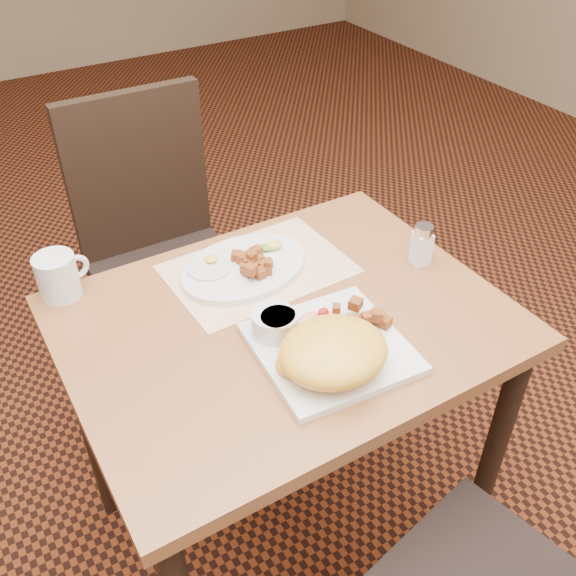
# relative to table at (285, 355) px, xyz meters

# --- Properties ---
(ground) EXTENTS (8.00, 8.00, 0.00)m
(ground) POSITION_rel_table_xyz_m (0.00, 0.00, -0.64)
(ground) COLOR black
(ground) RESTS_ON ground
(table) EXTENTS (0.90, 0.70, 0.75)m
(table) POSITION_rel_table_xyz_m (0.00, 0.00, 0.00)
(table) COLOR #995A2F
(table) RESTS_ON ground
(chair_far) EXTENTS (0.42, 0.43, 0.97)m
(chair_far) POSITION_rel_table_xyz_m (-0.02, 0.71, -0.10)
(chair_far) COLOR black
(chair_far) RESTS_ON ground
(placemat) EXTENTS (0.41, 0.29, 0.00)m
(placemat) POSITION_rel_table_xyz_m (0.03, 0.18, 0.11)
(placemat) COLOR white
(placemat) RESTS_ON table
(plate_square) EXTENTS (0.30, 0.30, 0.02)m
(plate_square) POSITION_rel_table_xyz_m (0.02, -0.13, 0.12)
(plate_square) COLOR silver
(plate_square) RESTS_ON table
(plate_oval) EXTENTS (0.34, 0.27, 0.02)m
(plate_oval) POSITION_rel_table_xyz_m (0.00, 0.18, 0.12)
(plate_oval) COLOR silver
(plate_oval) RESTS_ON placemat
(hollandaise_mound) EXTENTS (0.21, 0.19, 0.08)m
(hollandaise_mound) POSITION_rel_table_xyz_m (-0.01, -0.18, 0.16)
(hollandaise_mound) COLOR yellow
(hollandaise_mound) RESTS_ON plate_square
(ramekin) EXTENTS (0.09, 0.09, 0.05)m
(ramekin) POSITION_rel_table_xyz_m (-0.05, -0.05, 0.15)
(ramekin) COLOR silver
(ramekin) RESTS_ON plate_square
(garnish_sq) EXTENTS (0.09, 0.05, 0.03)m
(garnish_sq) POSITION_rel_table_xyz_m (0.03, -0.06, 0.14)
(garnish_sq) COLOR #387223
(garnish_sq) RESTS_ON plate_square
(fried_egg) EXTENTS (0.10, 0.10, 0.02)m
(fried_egg) POSITION_rel_table_xyz_m (-0.07, 0.21, 0.13)
(fried_egg) COLOR white
(fried_egg) RESTS_ON plate_oval
(garnish_ov) EXTENTS (0.07, 0.05, 0.02)m
(garnish_ov) POSITION_rel_table_xyz_m (0.09, 0.21, 0.14)
(garnish_ov) COLOR #387223
(garnish_ov) RESTS_ON plate_oval
(salt_shaker) EXTENTS (0.05, 0.05, 0.10)m
(salt_shaker) POSITION_rel_table_xyz_m (0.37, 0.01, 0.16)
(salt_shaker) COLOR white
(salt_shaker) RESTS_ON table
(coffee_mug) EXTENTS (0.12, 0.09, 0.10)m
(coffee_mug) POSITION_rel_table_xyz_m (-0.38, 0.31, 0.16)
(coffee_mug) COLOR silver
(coffee_mug) RESTS_ON table
(home_fries_sq) EXTENTS (0.11, 0.11, 0.04)m
(home_fries_sq) POSITION_rel_table_xyz_m (0.10, -0.12, 0.14)
(home_fries_sq) COLOR #924717
(home_fries_sq) RESTS_ON plate_square
(home_fries_ov) EXTENTS (0.08, 0.12, 0.04)m
(home_fries_ov) POSITION_rel_table_xyz_m (0.01, 0.17, 0.14)
(home_fries_ov) COLOR #924717
(home_fries_ov) RESTS_ON plate_oval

